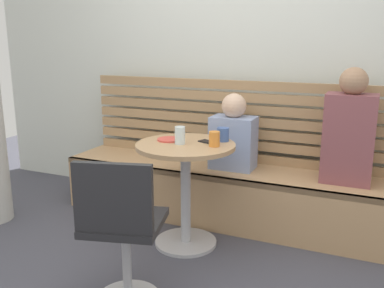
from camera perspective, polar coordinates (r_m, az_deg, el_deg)
The scene contains 12 objects.
back_wall at distance 3.65m, azimuth 7.32°, elevation 14.08°, with size 5.20×0.10×2.90m, color silver.
booth_bench at distance 3.44m, azimuth 4.58°, elevation -6.72°, with size 2.70×0.52×0.44m.
booth_backrest at distance 3.51m, azimuth 6.06°, elevation 3.11°, with size 2.65×0.04×0.67m.
cafe_table at distance 2.94m, azimuth -0.87°, elevation -4.15°, with size 0.68×0.68×0.74m.
white_chair at distance 2.29m, azimuth -9.45°, elevation -11.08°, with size 0.49×0.49×0.85m.
person_adult at distance 3.14m, azimuth 20.35°, elevation 1.54°, with size 0.34×0.22×0.81m.
person_child_left at distance 3.31m, azimuth 5.57°, elevation 1.07°, with size 0.34×0.22×0.59m.
cup_tumbler_orange at distance 2.80m, azimuth 3.01°, elevation 0.68°, with size 0.07×0.07×0.10m, color orange.
cup_mug_blue at distance 2.95m, azimuth 4.17°, elevation 1.29°, with size 0.08×0.08×0.10m, color #3D5B9E.
cup_glass_tall at distance 2.86m, azimuth -1.63°, elevation 1.17°, with size 0.07×0.07×0.12m, color silver.
plate_small at distance 2.98m, azimuth -3.05°, elevation 0.61°, with size 0.17×0.17×0.01m, color #DB4C42.
phone_on_table at distance 2.91m, azimuth 2.24°, elevation 0.28°, with size 0.07×0.14×0.01m, color black.
Camera 1 is at (1.04, -1.85, 1.42)m, focal length 39.74 mm.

